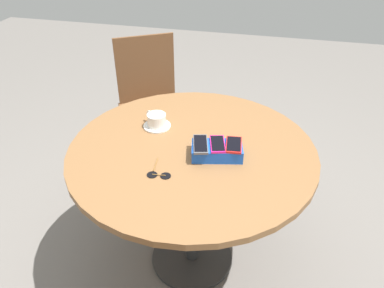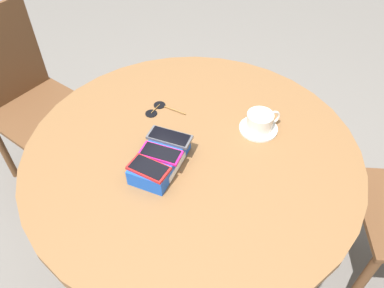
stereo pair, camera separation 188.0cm
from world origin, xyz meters
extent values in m
plane|color=slate|center=(0.00, 0.00, 0.00)|extent=(8.00, 8.00, 0.00)
cylinder|color=#2D2D2D|center=(0.00, 0.00, 0.01)|extent=(0.44, 0.44, 0.02)
cylinder|color=#2D2D2D|center=(0.00, 0.00, 0.37)|extent=(0.07, 0.07, 0.70)
cylinder|color=brown|center=(0.00, 0.00, 0.74)|extent=(1.12, 1.12, 0.03)
cube|color=blue|center=(-0.12, 0.04, 0.78)|extent=(0.24, 0.16, 0.06)
cube|color=white|center=(-0.11, -0.02, 0.77)|extent=(0.12, 0.03, 0.03)
cube|color=red|center=(-0.19, 0.02, 0.82)|extent=(0.08, 0.13, 0.01)
cube|color=black|center=(-0.19, 0.02, 0.82)|extent=(0.07, 0.11, 0.00)
cube|color=#D11975|center=(-0.12, 0.03, 0.81)|extent=(0.09, 0.14, 0.01)
cube|color=black|center=(-0.12, 0.03, 0.82)|extent=(0.08, 0.13, 0.00)
cube|color=#515156|center=(-0.05, 0.05, 0.82)|extent=(0.09, 0.15, 0.01)
cube|color=black|center=(-0.05, 0.05, 0.82)|extent=(0.08, 0.14, 0.00)
cylinder|color=silver|center=(0.21, -0.14, 0.76)|extent=(0.13, 0.13, 0.01)
cylinder|color=silver|center=(0.21, -0.14, 0.79)|extent=(0.09, 0.09, 0.06)
cylinder|color=brown|center=(0.21, -0.14, 0.82)|extent=(0.08, 0.08, 0.00)
torus|color=silver|center=(0.25, -0.16, 0.79)|extent=(0.05, 0.04, 0.06)
cylinder|color=black|center=(0.06, 0.22, 0.76)|extent=(0.04, 0.04, 0.00)
cylinder|color=black|center=(0.11, 0.23, 0.76)|extent=(0.04, 0.04, 0.00)
cylinder|color=olive|center=(0.08, 0.23, 0.76)|extent=(0.06, 0.01, 0.00)
cylinder|color=olive|center=(0.12, 0.16, 0.76)|extent=(0.01, 0.09, 0.00)
cube|color=brown|center=(0.44, -0.73, 0.47)|extent=(0.57, 0.57, 0.02)
cube|color=brown|center=(0.54, -0.90, 0.71)|extent=(0.35, 0.22, 0.46)
cylinder|color=brown|center=(0.50, -0.47, 0.23)|extent=(0.04, 0.04, 0.46)
cylinder|color=brown|center=(0.18, -0.66, 0.23)|extent=(0.04, 0.04, 0.46)
cylinder|color=brown|center=(0.69, -0.79, 0.23)|extent=(0.04, 0.04, 0.46)
cylinder|color=brown|center=(0.37, -0.99, 0.23)|extent=(0.04, 0.04, 0.46)
camera|label=1|loc=(-0.32, 1.34, 1.71)|focal=35.00mm
camera|label=2|loc=(-0.70, -0.50, 1.65)|focal=35.00mm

